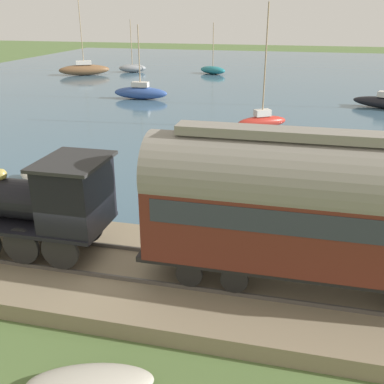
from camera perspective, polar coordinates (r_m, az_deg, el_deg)
ground_plane at (r=14.75m, az=-12.79°, el=-10.32°), size 200.00×200.00×0.00m
harbor_water at (r=55.05m, az=7.30°, el=13.91°), size 80.00×80.00×0.01m
rail_embankment at (r=14.73m, az=-12.64°, el=-9.20°), size 5.40×56.00×0.63m
steam_locomotive at (r=14.41m, az=-18.38°, el=-0.96°), size 2.31×5.26×3.45m
passenger_coach at (r=12.17m, az=16.95°, el=-1.71°), size 2.21×10.08×4.41m
sailboat_red at (r=32.25m, az=8.88°, el=9.01°), size 2.89×3.69×8.24m
sailboat_teal at (r=60.05m, az=2.65°, el=15.23°), size 3.26×4.15×6.25m
sailboat_blue at (r=42.96m, az=-6.55°, el=12.49°), size 1.48×5.12×6.53m
sailboat_brown at (r=60.38m, az=-13.53°, el=14.92°), size 4.50×6.38×9.19m
sailboat_gray at (r=62.28m, az=-7.58°, el=15.35°), size 2.63×3.87×6.56m
rowboat_mid_harbor at (r=21.91m, az=8.15°, el=1.59°), size 1.96×2.57×0.32m
rowboat_off_pier at (r=23.20m, az=-19.81°, el=1.87°), size 1.89×2.02×0.49m
rowboat_near_shore at (r=17.61m, az=9.13°, el=-3.64°), size 2.65×2.10×0.39m
beached_dinghy at (r=10.90m, az=-12.82°, el=-22.56°), size 1.88×3.00×0.44m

